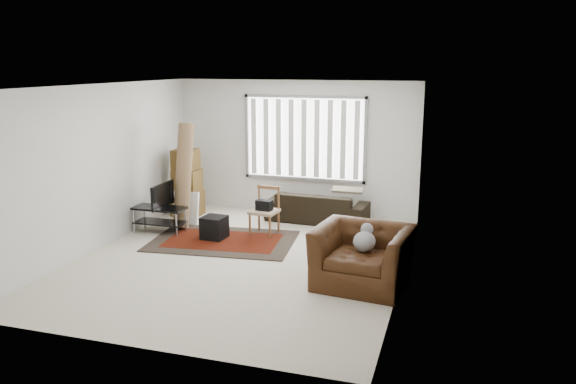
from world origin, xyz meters
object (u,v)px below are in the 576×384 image
object	(u,v)px
moving_boxes	(187,185)
tv_stand	(160,214)
armchair	(363,252)
side_chair	(265,209)
sofa	(317,202)

from	to	relation	value
moving_boxes	tv_stand	bearing A→B (deg)	-86.81
tv_stand	moving_boxes	world-z (taller)	moving_boxes
tv_stand	armchair	world-z (taller)	armchair
side_chair	armchair	distance (m)	2.77
moving_boxes	sofa	world-z (taller)	moving_boxes
side_chair	armchair	world-z (taller)	armchair
tv_stand	sofa	distance (m)	3.00
moving_boxes	side_chair	xyz separation A→B (m)	(1.94, -0.80, -0.15)
sofa	armchair	bearing A→B (deg)	117.57
armchair	moving_boxes	bearing A→B (deg)	153.59
tv_stand	sofa	xyz separation A→B (m)	(2.56, 1.57, 0.03)
moving_boxes	armchair	distance (m)	4.81
side_chair	moving_boxes	bearing A→B (deg)	162.72
moving_boxes	side_chair	bearing A→B (deg)	-22.37
sofa	side_chair	distance (m)	1.33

